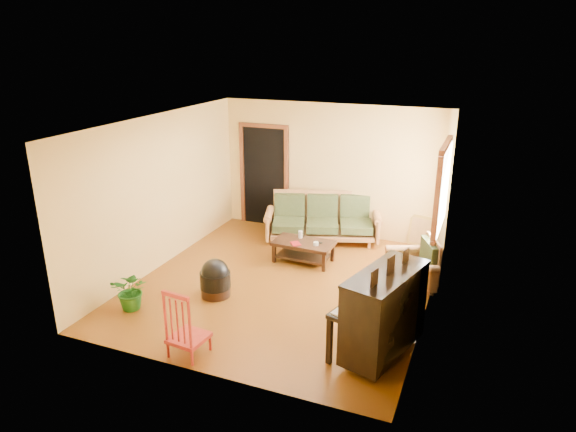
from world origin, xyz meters
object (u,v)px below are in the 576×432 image
at_px(armchair, 411,263).
at_px(red_chair, 188,321).
at_px(ceramic_crock, 431,247).
at_px(piano, 384,315).
at_px(potted_plant, 132,290).
at_px(sofa, 322,219).
at_px(coffee_table, 303,252).
at_px(footstool, 215,282).

height_order(armchair, red_chair, red_chair).
height_order(red_chair, ceramic_crock, red_chair).
relative_size(armchair, red_chair, 0.90).
relative_size(piano, potted_plant, 2.16).
bearing_deg(sofa, coffee_table, -108.33).
height_order(armchair, potted_plant, armchair).
distance_m(sofa, footstool, 2.86).
relative_size(sofa, red_chair, 2.32).
distance_m(armchair, ceramic_crock, 1.58).
xyz_separation_m(armchair, ceramic_crock, (0.14, 1.55, -0.30)).
height_order(sofa, red_chair, red_chair).
bearing_deg(piano, footstool, -176.40).
bearing_deg(armchair, footstool, -177.29).
bearing_deg(red_chair, piano, 27.04).
bearing_deg(ceramic_crock, sofa, -173.99).
bearing_deg(armchair, piano, -114.91).
distance_m(piano, ceramic_crock, 3.57).
height_order(coffee_table, piano, piano).
bearing_deg(footstool, armchair, 27.24).
relative_size(armchair, piano, 0.64).
height_order(coffee_table, armchair, armchair).
relative_size(coffee_table, potted_plant, 1.75).
xyz_separation_m(piano, potted_plant, (-3.63, -0.22, -0.27)).
bearing_deg(red_chair, ceramic_crock, 67.08).
bearing_deg(potted_plant, armchair, 31.24).
bearing_deg(armchair, potted_plant, -173.29).
bearing_deg(red_chair, footstool, 112.83).
bearing_deg(footstool, ceramic_crock, 45.87).
relative_size(piano, footstool, 2.75).
bearing_deg(coffee_table, footstool, -115.77).
relative_size(coffee_table, piano, 0.81).
xyz_separation_m(coffee_table, armchair, (1.90, -0.29, 0.23)).
bearing_deg(coffee_table, red_chair, -96.47).
distance_m(piano, footstool, 2.79).
relative_size(footstool, red_chair, 0.51).
xyz_separation_m(red_chair, potted_plant, (-1.38, 0.66, -0.16)).
height_order(piano, potted_plant, piano).
height_order(footstool, red_chair, red_chair).
bearing_deg(coffee_table, potted_plant, -124.84).
xyz_separation_m(armchair, piano, (-0.01, -1.99, 0.15)).
bearing_deg(ceramic_crock, piano, -92.50).
height_order(sofa, footstool, sofa).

